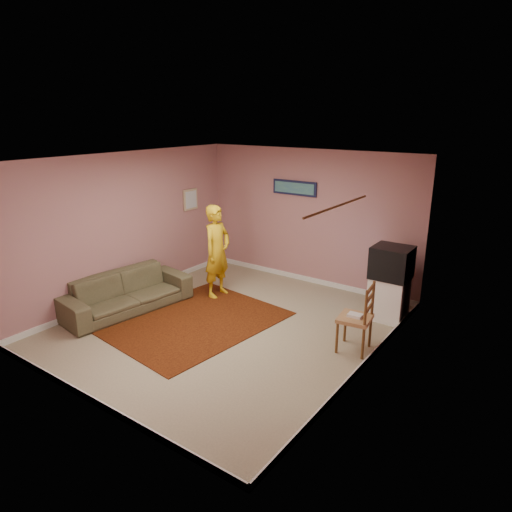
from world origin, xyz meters
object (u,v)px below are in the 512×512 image
Objects in this scene: tv_cabinet at (389,298)px; sofa at (126,292)px; crt_tv at (391,262)px; person at (217,251)px; chair_b at (355,310)px; chair_a at (386,278)px.

tv_cabinet is 0.32× the size of sofa.
crt_tv is 0.36× the size of person.
chair_b is at bearing -91.10° from tv_cabinet.
chair_a is 0.21× the size of sofa.
tv_cabinet is 4.36m from sofa.
chair_b is at bearing -76.40° from chair_a.
crt_tv reaches higher than chair_b.
sofa is at bearing -83.91° from chair_b.
chair_b is (-0.02, -1.29, -0.35)m from crt_tv.
crt_tv reaches higher than tv_cabinet.
chair_b reaches higher than sofa.
crt_tv is 0.65m from chair_a.
crt_tv is at bearing -56.77° from chair_a.
sofa is 1.72m from person.
tv_cabinet is at bearing 170.85° from chair_b.
tv_cabinet is at bearing -51.15° from sofa.
chair_a is at bearing -66.80° from person.
tv_cabinet is at bearing -56.11° from chair_a.
person is at bearing -164.63° from crt_tv.
crt_tv is at bearing -179.48° from tv_cabinet.
crt_tv is 3.02m from person.
chair_a is 2.99m from person.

